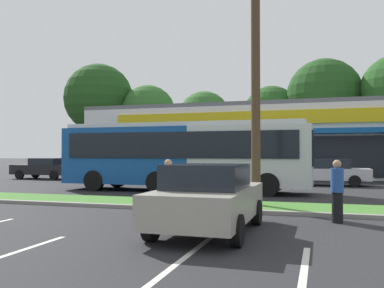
% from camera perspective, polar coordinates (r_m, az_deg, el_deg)
% --- Properties ---
extents(grass_median, '(56.00, 2.20, 0.12)m').
position_cam_1_polar(grass_median, '(14.55, -1.06, -8.22)').
color(grass_median, '#427A2D').
rests_on(grass_median, ground_plane).
extents(curb_lip, '(56.00, 0.24, 0.12)m').
position_cam_1_polar(curb_lip, '(13.41, -2.71, -8.82)').
color(curb_lip, gray).
rests_on(curb_lip, ground_plane).
extents(parking_stripe_2, '(0.12, 4.80, 0.01)m').
position_cam_1_polar(parking_stripe_2, '(7.71, -0.47, -14.92)').
color(parking_stripe_2, silver).
rests_on(parking_stripe_2, ground_plane).
extents(parking_stripe_3, '(0.12, 4.80, 0.01)m').
position_cam_1_polar(parking_stripe_3, '(6.20, 14.85, -18.32)').
color(parking_stripe_3, silver).
rests_on(parking_stripe_3, ground_plane).
extents(storefront_building, '(31.22, 11.70, 5.62)m').
position_cam_1_polar(storefront_building, '(35.03, 12.50, 0.39)').
color(storefront_building, silver).
rests_on(storefront_building, ground_plane).
extents(tree_far_left, '(8.09, 8.09, 12.35)m').
position_cam_1_polar(tree_far_left, '(50.56, -12.67, 6.13)').
color(tree_far_left, '#473323').
rests_on(tree_far_left, ground_plane).
extents(tree_left, '(6.29, 6.29, 9.69)m').
position_cam_1_polar(tree_left, '(48.46, -6.05, 4.33)').
color(tree_left, '#473323').
rests_on(tree_left, ground_plane).
extents(tree_mid_left, '(5.62, 5.62, 8.44)m').
position_cam_1_polar(tree_mid_left, '(44.47, 1.68, 3.63)').
color(tree_mid_left, '#473323').
rests_on(tree_mid_left, ground_plane).
extents(tree_mid, '(6.14, 6.14, 9.20)m').
position_cam_1_polar(tree_mid, '(46.50, 10.84, 4.06)').
color(tree_mid, '#473323').
rests_on(tree_mid, ground_plane).
extents(tree_mid_right, '(7.80, 7.80, 11.63)m').
position_cam_1_polar(tree_mid_right, '(45.61, 17.71, 6.23)').
color(tree_mid_right, '#473323').
rests_on(tree_mid_right, ground_plane).
extents(utility_pole, '(3.13, 2.38, 10.68)m').
position_cam_1_polar(utility_pole, '(14.48, 8.18, 14.24)').
color(utility_pole, '#4C3826').
rests_on(utility_pole, ground_plane).
extents(city_bus, '(11.93, 2.80, 3.25)m').
position_cam_1_polar(city_bus, '(19.81, -1.15, -1.43)').
color(city_bus, '#144793').
rests_on(city_bus, ground_plane).
extents(car_0, '(4.72, 2.01, 1.49)m').
position_cam_1_polar(car_0, '(24.74, 17.99, -3.65)').
color(car_0, '#B7B7BC').
rests_on(car_0, ground_plane).
extents(car_2, '(4.54, 1.92, 1.46)m').
position_cam_1_polar(car_2, '(31.22, -19.51, -3.14)').
color(car_2, black).
rests_on(car_2, ground_plane).
extents(car_4, '(2.02, 4.20, 1.57)m').
position_cam_1_polar(car_4, '(9.63, 2.30, -7.39)').
color(car_4, '#9E998C').
rests_on(car_4, ground_plane).
extents(pedestrian_by_pole, '(0.33, 0.33, 1.65)m').
position_cam_1_polar(pedestrian_by_pole, '(11.72, -3.29, -6.13)').
color(pedestrian_by_pole, '#1E2338').
rests_on(pedestrian_by_pole, ground_plane).
extents(pedestrian_mid, '(0.33, 0.33, 1.65)m').
position_cam_1_polar(pedestrian_mid, '(11.59, 19.30, -6.12)').
color(pedestrian_mid, black).
rests_on(pedestrian_mid, ground_plane).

